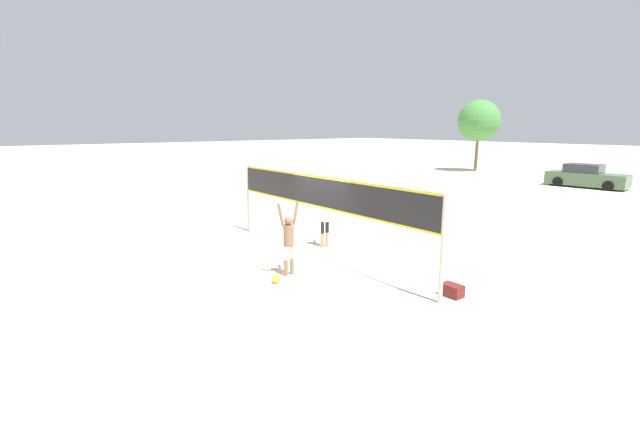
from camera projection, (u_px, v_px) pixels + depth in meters
name	position (u px, v px, depth m)	size (l,w,h in m)	color
ground_plane	(320.00, 257.00, 13.29)	(200.00, 200.00, 0.00)	beige
volleyball_net	(320.00, 198.00, 12.92)	(9.00, 0.11, 2.53)	beige
player_spiker	(289.00, 237.00, 11.50)	(0.28, 0.69, 2.03)	#8C664C
player_blocker	(325.00, 214.00, 14.24)	(0.28, 0.71, 2.16)	tan
volleyball	(276.00, 279.00, 11.09)	(0.22, 0.22, 0.22)	yellow
gear_bag	(452.00, 290.00, 10.22)	(0.49, 0.34, 0.30)	maroon
parked_car_near	(586.00, 177.00, 28.48)	(4.85, 2.19, 1.55)	#4C6B4C
tree_left_cluster	(479.00, 121.00, 38.07)	(3.67, 3.67, 6.34)	brown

